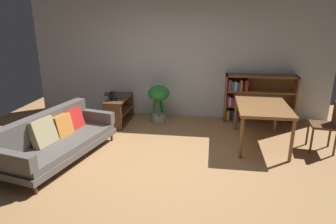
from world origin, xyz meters
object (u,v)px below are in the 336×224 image
(potted_floor_plant, at_px, (159,98))
(dining_table, at_px, (262,108))
(dining_chair_near, at_px, (328,123))
(fabric_couch, at_px, (57,138))
(desk_speaker, at_px, (113,95))
(media_console, at_px, (119,110))
(bookshelf, at_px, (254,98))
(open_laptop, at_px, (115,96))

(potted_floor_plant, distance_m, dining_table, 2.24)
(dining_chair_near, bearing_deg, dining_table, 173.48)
(fabric_couch, relative_size, potted_floor_plant, 2.63)
(desk_speaker, relative_size, potted_floor_plant, 0.25)
(media_console, xyz_separation_m, bookshelf, (2.93, 0.58, 0.24))
(dining_table, xyz_separation_m, bookshelf, (0.03, 1.32, -0.16))
(fabric_couch, distance_m, bookshelf, 4.18)
(open_laptop, bearing_deg, dining_chair_near, -12.73)
(bookshelf, bearing_deg, open_laptop, -170.11)
(dining_table, height_order, bookshelf, bookshelf)
(dining_chair_near, bearing_deg, media_console, 167.74)
(media_console, bearing_deg, fabric_couch, -104.87)
(potted_floor_plant, height_order, bookshelf, bookshelf)
(desk_speaker, relative_size, dining_table, 0.14)
(open_laptop, relative_size, dining_chair_near, 0.55)
(fabric_couch, distance_m, dining_table, 3.57)
(desk_speaker, xyz_separation_m, potted_floor_plant, (0.89, 0.39, -0.13))
(desk_speaker, distance_m, bookshelf, 3.08)
(dining_table, bearing_deg, fabric_couch, -162.24)
(dining_table, relative_size, bookshelf, 0.94)
(media_console, distance_m, desk_speaker, 0.46)
(open_laptop, height_order, dining_table, dining_table)
(open_laptop, xyz_separation_m, potted_floor_plant, (0.95, 0.11, -0.04))
(potted_floor_plant, relative_size, dining_chair_near, 0.96)
(fabric_couch, relative_size, bookshelf, 1.46)
(bookshelf, bearing_deg, media_console, -168.82)
(bookshelf, bearing_deg, potted_floor_plant, -168.56)
(fabric_couch, distance_m, potted_floor_plant, 2.41)
(media_console, relative_size, desk_speaker, 4.87)
(open_laptop, distance_m, desk_speaker, 0.30)
(potted_floor_plant, height_order, dining_chair_near, dining_chair_near)
(desk_speaker, distance_m, dining_chair_near, 4.08)
(media_console, height_order, dining_table, dining_table)
(open_laptop, bearing_deg, fabric_couch, -102.02)
(desk_speaker, xyz_separation_m, dining_chair_near, (4.02, -0.64, -0.18))
(fabric_couch, xyz_separation_m, bookshelf, (3.42, 2.41, 0.16))
(bookshelf, bearing_deg, dining_chair_near, -53.83)
(media_console, bearing_deg, open_laptop, 147.63)
(fabric_couch, bearing_deg, bookshelf, 35.15)
(fabric_couch, distance_m, dining_chair_near, 4.58)
(media_console, distance_m, potted_floor_plant, 0.92)
(fabric_couch, height_order, dining_table, fabric_couch)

